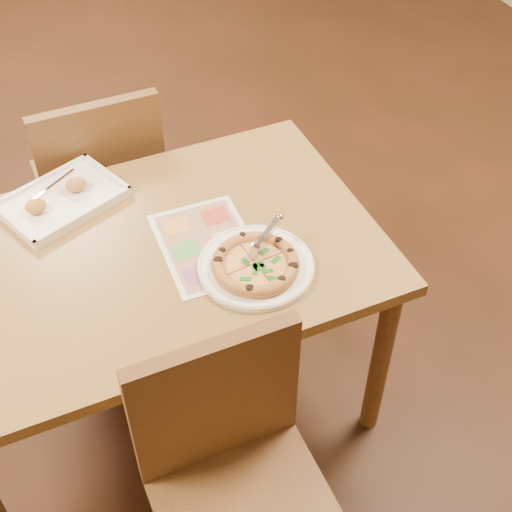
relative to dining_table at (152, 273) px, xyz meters
name	(u,v)px	position (x,y,z in m)	size (l,w,h in m)	color
room	(118,48)	(0.00, 0.00, 0.72)	(7.00, 7.00, 7.00)	#34180E
dining_table	(152,273)	(0.00, 0.00, 0.00)	(1.30, 0.85, 0.72)	olive
chair_near	(232,458)	(0.00, -0.60, -0.07)	(0.42, 0.42, 0.47)	brown
chair_far	(101,173)	(0.00, 0.60, -0.07)	(0.42, 0.42, 0.47)	brown
plate	(256,267)	(0.25, -0.18, 0.09)	(0.32, 0.32, 0.02)	white
pizza	(255,264)	(0.24, -0.19, 0.11)	(0.24, 0.24, 0.04)	#BD7B40
pizza_cutter	(265,236)	(0.29, -0.15, 0.17)	(0.12, 0.07, 0.08)	silver
appetizer_tray	(62,200)	(-0.17, 0.31, 0.10)	(0.41, 0.35, 0.06)	white
menu	(207,244)	(0.16, -0.04, 0.09)	(0.26, 0.36, 0.01)	white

